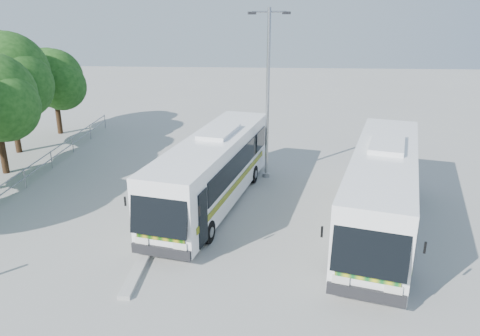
# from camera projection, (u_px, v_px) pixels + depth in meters

# --- Properties ---
(ground) EXTENTS (100.00, 100.00, 0.00)m
(ground) POSITION_uv_depth(u_px,v_px,m) (217.00, 219.00, 20.17)
(ground) COLOR #9C9C97
(ground) RESTS_ON ground
(kerb_divider) EXTENTS (0.40, 16.00, 0.15)m
(kerb_divider) POSITION_uv_depth(u_px,v_px,m) (173.00, 198.00, 22.16)
(kerb_divider) COLOR #B2B2AD
(kerb_divider) RESTS_ON ground
(railing) EXTENTS (0.06, 22.00, 1.00)m
(railing) POSITION_uv_depth(u_px,v_px,m) (34.00, 167.00, 24.27)
(railing) COLOR gray
(railing) RESTS_ON ground
(tree_far_d) EXTENTS (5.62, 5.30, 7.33)m
(tree_far_d) POSITION_uv_depth(u_px,v_px,m) (8.00, 74.00, 27.62)
(tree_far_d) COLOR #382314
(tree_far_d) RESTS_ON ground
(tree_far_e) EXTENTS (4.54, 4.28, 5.92)m
(tree_far_e) POSITION_uv_depth(u_px,v_px,m) (54.00, 79.00, 32.12)
(tree_far_e) COLOR #382314
(tree_far_e) RESTS_ON ground
(coach_main) EXTENTS (4.73, 11.52, 3.14)m
(coach_main) POSITION_uv_depth(u_px,v_px,m) (213.00, 169.00, 21.14)
(coach_main) COLOR white
(coach_main) RESTS_ON ground
(coach_adjacent) EXTENTS (5.47, 11.95, 3.26)m
(coach_adjacent) POSITION_uv_depth(u_px,v_px,m) (382.00, 188.00, 18.79)
(coach_adjacent) COLOR white
(coach_adjacent) RESTS_ON ground
(lamppost) EXTENTS (2.07, 0.80, 8.62)m
(lamppost) POSITION_uv_depth(u_px,v_px,m) (268.00, 88.00, 23.51)
(lamppost) COLOR #909398
(lamppost) RESTS_ON ground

